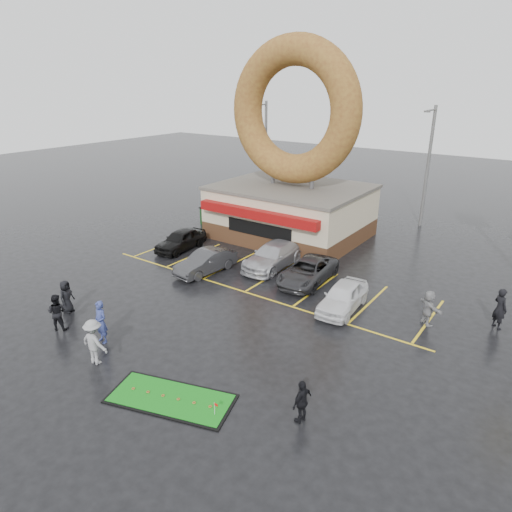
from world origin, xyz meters
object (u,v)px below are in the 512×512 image
Objects in this scene: car_silver at (273,256)px; person_blue at (101,322)px; car_black at (181,240)px; car_grey at (308,271)px; dumpster at (214,217)px; donut_shop at (292,175)px; car_white at (343,297)px; streetlight_mid at (428,164)px; person_cameraman at (302,401)px; putting_green at (171,398)px; car_dgrey at (206,262)px; streetlight_left at (265,150)px.

person_blue is (-1.30, -11.45, 0.24)m from car_silver.
car_black reaches higher than car_grey.
dumpster is (-7.33, 16.01, -0.31)m from person_blue.
donut_shop reaches higher than car_white.
car_silver is 6.43m from car_white.
car_black is at bearing 122.22° from person_blue.
car_black is at bearing 168.63° from car_white.
car_grey is at bearing -97.55° from streetlight_mid.
person_cameraman is 4.75m from putting_green.
person_blue is at bearing -86.76° from donut_shop.
person_cameraman is at bearing -40.05° from dumpster.
donut_shop is 19.86m from person_cameraman.
car_grey is at bearing 73.70° from person_blue.
car_grey is 12.62m from dumpster.
car_silver is (2.73, 3.07, 0.06)m from car_dgrey.
car_dgrey is at bearing -67.41° from streetlight_left.
streetlight_mid is 1.93× the size of car_grey.
putting_green is (5.19, -1.05, -0.93)m from person_blue.
donut_shop is 9.06m from car_grey.
car_white is at bearing -45.67° from donut_shop.
car_silver is at bearing 107.29° from putting_green.
car_dgrey reaches higher than putting_green.
person_cameraman reaches higher than car_black.
person_cameraman is at bearing -28.21° from car_dgrey.
person_blue is 17.61m from dumpster.
person_blue is (7.97, -24.09, -3.82)m from streetlight_left.
dumpster is (-8.63, 4.56, -0.07)m from car_silver.
dumpster is at bearing 119.37° from person_blue.
streetlight_mid is at bearing 36.38° from dumpster.
car_white is at bearing -45.26° from streetlight_left.
person_cameraman reaches higher than car_white.
putting_green is at bearing -105.63° from car_white.
putting_green is at bearing -91.84° from streetlight_mid.
car_white is (8.14, -8.33, -3.79)m from donut_shop.
person_cameraman is at bearing -77.99° from car_white.
streetlight_mid is at bearing 48.62° from donut_shop.
person_blue is at bearing -65.96° from car_black.
streetlight_left is at bearing 96.71° from dumpster.
dumpster is at bearing 126.28° from putting_green.
streetlight_left is at bearing 135.22° from donut_shop.
person_cameraman is 22.78m from dumpster.
car_dgrey is 9.64m from dumpster.
putting_green is (6.63, -9.43, -0.63)m from car_dgrey.
putting_green is at bearing -88.29° from car_grey.
person_blue is (-7.17, -8.81, 0.28)m from car_white.
car_grey is 11.81m from putting_green.
dumpster is (-11.45, 5.31, 0.00)m from car_grey.
person_blue is at bearing -73.52° from car_dgrey.
car_silver is (9.27, -12.64, -4.06)m from streetlight_left.
car_grey is 2.95× the size of person_cameraman.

